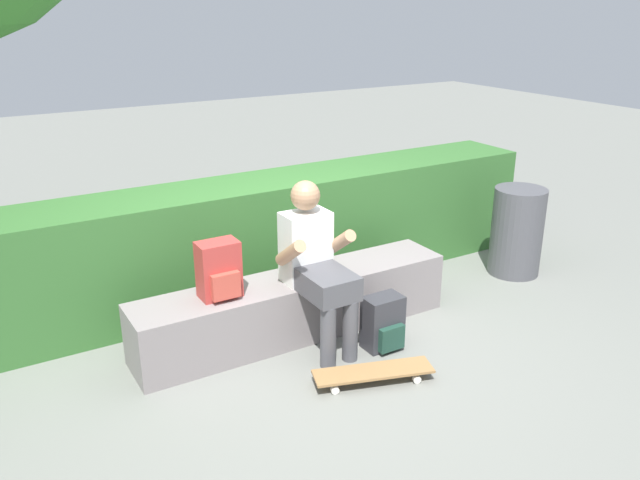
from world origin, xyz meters
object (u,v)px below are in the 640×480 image
at_px(person_skater, 316,261).
at_px(backpack_on_bench, 219,271).
at_px(trash_bin, 517,231).
at_px(backpack_on_ground, 383,323).
at_px(bench_main, 295,306).
at_px(skateboard_near_person, 373,372).

height_order(person_skater, backpack_on_bench, person_skater).
relative_size(backpack_on_bench, trash_bin, 0.50).
xyz_separation_m(backpack_on_bench, backpack_on_ground, (1.04, -0.50, -0.46)).
relative_size(bench_main, backpack_on_ground, 6.17).
height_order(bench_main, backpack_on_bench, backpack_on_bench).
distance_m(backpack_on_bench, trash_bin, 2.91).
xyz_separation_m(skateboard_near_person, backpack_on_ground, (0.33, 0.34, 0.12)).
distance_m(bench_main, trash_bin, 2.31).
bearing_deg(backpack_on_bench, trash_bin, 0.01).
bearing_deg(person_skater, backpack_on_bench, 162.49).
bearing_deg(bench_main, backpack_on_bench, -179.09).
distance_m(person_skater, backpack_on_ground, 0.67).
bearing_deg(skateboard_near_person, trash_bin, 21.09).
relative_size(person_skater, backpack_on_bench, 3.02).
bearing_deg(bench_main, skateboard_near_person, -82.01).
distance_m(person_skater, skateboard_near_person, 0.86).
bearing_deg(bench_main, trash_bin, -0.22).
height_order(backpack_on_bench, trash_bin, backpack_on_bench).
height_order(bench_main, trash_bin, trash_bin).
bearing_deg(trash_bin, person_skater, -174.79).
bearing_deg(skateboard_near_person, backpack_on_ground, 46.30).
distance_m(bench_main, backpack_on_bench, 0.73).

